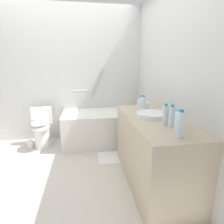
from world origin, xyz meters
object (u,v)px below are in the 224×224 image
at_px(bathtub, 102,127).
at_px(water_bottle_4, 178,122).
at_px(sink_basin, 152,115).
at_px(drinking_glass_1, 146,105).
at_px(toilet, 42,128).
at_px(water_bottle_2, 172,117).
at_px(water_bottle_0, 180,125).
at_px(bath_mat, 114,157).
at_px(water_bottle_1, 141,103).
at_px(toilet_paper_roll, 30,144).
at_px(drinking_glass_0, 139,104).
at_px(water_bottle_5, 165,115).
at_px(sink_faucet, 168,113).
at_px(water_bottle_3, 143,103).

distance_m(bathtub, water_bottle_4, 1.90).
distance_m(sink_basin, drinking_glass_1, 0.40).
relative_size(toilet, water_bottle_2, 3.11).
bearing_deg(sink_basin, water_bottle_2, -81.34).
height_order(water_bottle_0, bath_mat, water_bottle_0).
bearing_deg(water_bottle_1, drinking_glass_1, 7.00).
xyz_separation_m(toilet, water_bottle_1, (1.55, -0.81, 0.58)).
bearing_deg(water_bottle_0, toilet_paper_roll, 134.19).
height_order(drinking_glass_0, drinking_glass_1, drinking_glass_0).
height_order(water_bottle_0, water_bottle_5, water_bottle_0).
bearing_deg(water_bottle_0, bathtub, 104.53).
xyz_separation_m(sink_faucet, drinking_glass_1, (-0.14, 0.39, 0.01)).
bearing_deg(water_bottle_3, drinking_glass_1, 50.41).
xyz_separation_m(toilet, water_bottle_5, (1.58, -1.51, 0.60)).
bearing_deg(sink_basin, drinking_glass_1, 79.68).
bearing_deg(water_bottle_0, sink_faucet, 72.08).
xyz_separation_m(water_bottle_1, water_bottle_4, (0.07, -0.90, 0.01)).
height_order(water_bottle_5, drinking_glass_1, water_bottle_5).
bearing_deg(toilet, drinking_glass_0, 62.89).
distance_m(sink_faucet, toilet_paper_roll, 2.45).
height_order(sink_basin, water_bottle_0, water_bottle_0).
distance_m(sink_basin, sink_faucet, 0.21).
relative_size(water_bottle_3, water_bottle_5, 0.94).
bearing_deg(water_bottle_4, toilet, 133.58).
bearing_deg(drinking_glass_1, water_bottle_4, -90.92).
bearing_deg(toilet_paper_roll, drinking_glass_1, -22.93).
height_order(water_bottle_0, drinking_glass_0, water_bottle_0).
relative_size(sink_basin, water_bottle_4, 1.76).
bearing_deg(water_bottle_4, sink_faucet, 73.54).
relative_size(water_bottle_5, toilet_paper_roll, 1.69).
xyz_separation_m(sink_faucet, water_bottle_3, (-0.22, 0.29, 0.06)).
bearing_deg(sink_faucet, water_bottle_2, -111.50).
distance_m(water_bottle_1, bath_mat, 1.01).
xyz_separation_m(drinking_glass_0, bath_mat, (-0.36, 0.08, -0.89)).
distance_m(water_bottle_2, water_bottle_4, 0.13).
relative_size(water_bottle_1, toilet_paper_roll, 1.42).
relative_size(water_bottle_3, drinking_glass_1, 2.32).
xyz_separation_m(water_bottle_1, bath_mat, (-0.34, 0.21, -0.93)).
height_order(toilet, water_bottle_2, water_bottle_2).
bearing_deg(water_bottle_3, sink_faucet, -52.84).
height_order(sink_basin, sink_faucet, sink_faucet).
bearing_deg(toilet, drinking_glass_1, 60.30).
height_order(toilet, water_bottle_4, water_bottle_4).
bearing_deg(drinking_glass_1, sink_basin, -100.32).
bearing_deg(bathtub, water_bottle_4, -72.48).
bearing_deg(toilet_paper_roll, water_bottle_0, -45.81).
distance_m(water_bottle_5, bath_mat, 1.36).
relative_size(drinking_glass_1, toilet_paper_roll, 0.68).
height_order(water_bottle_2, water_bottle_5, water_bottle_2).
height_order(sink_basin, water_bottle_3, water_bottle_3).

